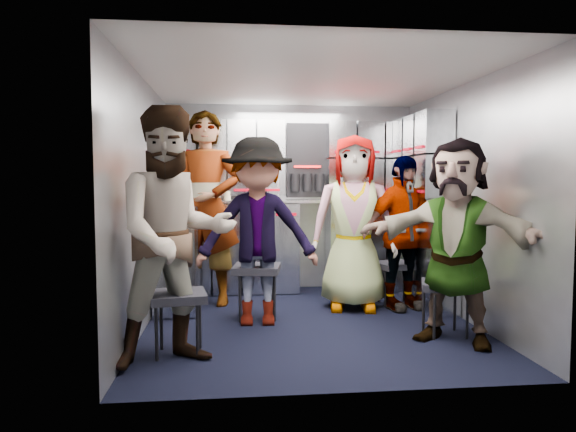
{
  "coord_description": "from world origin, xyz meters",
  "views": [
    {
      "loc": [
        -0.64,
        -4.38,
        1.25
      ],
      "look_at": [
        -0.15,
        0.35,
        0.91
      ],
      "focal_mm": 32.0,
      "sensor_mm": 36.0,
      "label": 1
    }
  ],
  "objects": [
    {
      "name": "floor",
      "position": [
        0.0,
        0.0,
        0.0
      ],
      "size": [
        3.0,
        3.0,
        0.0
      ],
      "primitive_type": "plane",
      "color": "black",
      "rests_on": "ground"
    },
    {
      "name": "wall_back",
      "position": [
        0.0,
        1.5,
        1.05
      ],
      "size": [
        2.8,
        0.04,
        2.1
      ],
      "primitive_type": "cube",
      "color": "gray",
      "rests_on": "ground"
    },
    {
      "name": "wall_left",
      "position": [
        -1.4,
        0.0,
        1.05
      ],
      "size": [
        0.04,
        3.0,
        2.1
      ],
      "primitive_type": "cube",
      "color": "gray",
      "rests_on": "ground"
    },
    {
      "name": "wall_right",
      "position": [
        1.4,
        0.0,
        1.05
      ],
      "size": [
        0.04,
        3.0,
        2.1
      ],
      "primitive_type": "cube",
      "color": "gray",
      "rests_on": "ground"
    },
    {
      "name": "ceiling",
      "position": [
        0.0,
        0.0,
        2.1
      ],
      "size": [
        2.8,
        3.0,
        0.02
      ],
      "primitive_type": "cube",
      "color": "silver",
      "rests_on": "wall_back"
    },
    {
      "name": "cart_bank_back",
      "position": [
        0.0,
        1.29,
        0.49
      ],
      "size": [
        2.68,
        0.38,
        0.99
      ],
      "primitive_type": "cube",
      "color": "#8F959D",
      "rests_on": "ground"
    },
    {
      "name": "cart_bank_left",
      "position": [
        -1.19,
        0.56,
        0.49
      ],
      "size": [
        0.38,
        0.76,
        0.99
      ],
      "primitive_type": "cube",
      "color": "#8F959D",
      "rests_on": "ground"
    },
    {
      "name": "counter",
      "position": [
        0.0,
        1.29,
        1.01
      ],
      "size": [
        2.68,
        0.42,
        0.03
      ],
      "primitive_type": "cube",
      "color": "#AFB1B6",
      "rests_on": "cart_bank_back"
    },
    {
      "name": "locker_bank_back",
      "position": [
        0.0,
        1.35,
        1.49
      ],
      "size": [
        2.68,
        0.28,
        0.82
      ],
      "primitive_type": "cube",
      "color": "#8F959D",
      "rests_on": "wall_back"
    },
    {
      "name": "locker_bank_right",
      "position": [
        1.25,
        0.7,
        1.49
      ],
      "size": [
        0.28,
        1.0,
        0.82
      ],
      "primitive_type": "cube",
      "color": "#8F959D",
      "rests_on": "wall_right"
    },
    {
      "name": "right_cabinet",
      "position": [
        1.25,
        0.6,
        0.5
      ],
      "size": [
        0.28,
        1.2,
        1.0
      ],
      "primitive_type": "cube",
      "color": "#8F959D",
      "rests_on": "ground"
    },
    {
      "name": "coffee_niche",
      "position": [
        0.18,
        1.41,
        1.47
      ],
      "size": [
        0.46,
        0.16,
        0.84
      ],
      "primitive_type": null,
      "color": "black",
      "rests_on": "wall_back"
    },
    {
      "name": "red_latch_strip",
      "position": [
        0.0,
        1.09,
        0.88
      ],
      "size": [
        2.6,
        0.02,
        0.03
      ],
      "primitive_type": "cube",
      "color": "#AC0012",
      "rests_on": "cart_bank_back"
    },
    {
      "name": "jump_seat_near_left",
      "position": [
        -1.04,
        -0.72,
        0.4
      ],
      "size": [
        0.43,
        0.41,
        0.45
      ],
      "rotation": [
        0.0,
        0.0,
        0.15
      ],
      "color": "black",
      "rests_on": "ground"
    },
    {
      "name": "jump_seat_mid_left",
      "position": [
        -0.45,
        0.2,
        0.43
      ],
      "size": [
        0.46,
        0.45,
        0.48
      ],
      "rotation": [
        0.0,
        0.0,
        -0.16
      ],
      "color": "black",
      "rests_on": "ground"
    },
    {
      "name": "jump_seat_center",
      "position": [
        0.5,
        0.64,
        0.36
      ],
      "size": [
        0.41,
        0.39,
        0.41
      ],
      "rotation": [
        0.0,
        0.0,
        -0.23
      ],
      "color": "black",
      "rests_on": "ground"
    },
    {
      "name": "jump_seat_mid_right",
      "position": [
        0.96,
        0.57,
        0.38
      ],
      "size": [
        0.43,
        0.41,
        0.42
      ],
      "rotation": [
        0.0,
        0.0,
        0.23
      ],
      "color": "black",
      "rests_on": "ground"
    },
    {
      "name": "jump_seat_near_right",
      "position": [
        1.04,
        -0.47,
        0.38
      ],
      "size": [
        0.46,
        0.45,
        0.43
      ],
      "rotation": [
        0.0,
        0.0,
        -0.33
      ],
      "color": "black",
      "rests_on": "ground"
    },
    {
      "name": "attendant_standing",
      "position": [
        -0.92,
        0.79,
        0.97
      ],
      "size": [
        0.78,
        0.59,
        1.94
      ],
      "primitive_type": "imported",
      "rotation": [
        0.0,
        0.0,
        -0.2
      ],
      "color": "black",
      "rests_on": "ground"
    },
    {
      "name": "attendant_arc_a",
      "position": [
        -1.04,
        -0.9,
        0.87
      ],
      "size": [
        1.02,
        0.91,
        1.74
      ],
      "primitive_type": "imported",
      "rotation": [
        0.0,
        0.0,
        0.35
      ],
      "color": "black",
      "rests_on": "ground"
    },
    {
      "name": "attendant_arc_b",
      "position": [
        -0.45,
        0.02,
        0.81
      ],
      "size": [
        1.07,
        0.65,
        1.61
      ],
      "primitive_type": "imported",
      "rotation": [
        0.0,
        0.0,
        -0.05
      ],
      "color": "black",
      "rests_on": "ground"
    },
    {
      "name": "attendant_arc_c",
      "position": [
        0.5,
        0.46,
        0.84
      ],
      "size": [
        0.91,
        0.69,
        1.68
      ],
      "primitive_type": "imported",
      "rotation": [
        0.0,
        0.0,
        -0.2
      ],
      "color": "black",
      "rests_on": "ground"
    },
    {
      "name": "attendant_arc_d",
      "position": [
        0.96,
        0.39,
        0.74
      ],
      "size": [
        0.94,
        0.62,
        1.48
      ],
      "primitive_type": "imported",
      "rotation": [
        0.0,
        0.0,
        0.32
      ],
      "color": "black",
      "rests_on": "ground"
    },
    {
      "name": "attendant_arc_e",
      "position": [
        1.04,
        -0.65,
        0.79
      ],
      "size": [
        1.43,
        1.27,
        1.57
      ],
      "primitive_type": "imported",
      "rotation": [
        0.0,
        0.0,
        -0.67
      ],
      "color": "black",
      "rests_on": "ground"
    },
    {
      "name": "bottle_left",
      "position": [
        -0.27,
        1.24,
        1.16
      ],
      "size": [
        0.06,
        0.06,
        0.27
      ],
      "primitive_type": "cylinder",
      "color": "white",
      "rests_on": "counter"
    },
    {
      "name": "bottle_mid",
      "position": [
        -0.17,
        1.24,
        1.17
      ],
      "size": [
        0.06,
        0.06,
        0.28
      ],
      "primitive_type": "cylinder",
      "color": "white",
      "rests_on": "counter"
    },
    {
      "name": "bottle_right",
      "position": [
        0.53,
        1.24,
        1.15
      ],
      "size": [
        0.07,
        0.07,
        0.24
      ],
      "primitive_type": "cylinder",
      "color": "white",
      "rests_on": "counter"
    },
    {
      "name": "cup_left",
      "position": [
        -0.72,
        1.23,
        1.08
      ],
      "size": [
        0.07,
        0.07,
        0.1
      ],
      "primitive_type": "cylinder",
      "color": "#C5B68A",
      "rests_on": "counter"
    },
    {
      "name": "cup_right",
      "position": [
        1.22,
        1.23,
        1.07
      ],
      "size": [
        0.08,
        0.08,
        0.09
      ],
      "primitive_type": "cylinder",
      "color": "#C5B68A",
      "rests_on": "counter"
    }
  ]
}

